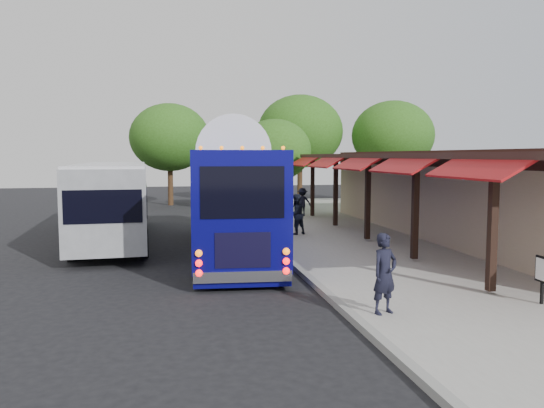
{
  "coord_description": "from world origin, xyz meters",
  "views": [
    {
      "loc": [
        -3.6,
        -15.08,
        3.4
      ],
      "look_at": [
        -0.29,
        2.18,
        1.8
      ],
      "focal_mm": 35.0,
      "sensor_mm": 36.0,
      "label": 1
    }
  ],
  "objects": [
    {
      "name": "ground",
      "position": [
        0.0,
        0.0,
        0.0
      ],
      "size": [
        90.0,
        90.0,
        0.0
      ],
      "primitive_type": "plane",
      "color": "black",
      "rests_on": "ground"
    },
    {
      "name": "sidewalk",
      "position": [
        5.0,
        4.0,
        0.07
      ],
      "size": [
        10.0,
        40.0,
        0.15
      ],
      "primitive_type": "cube",
      "color": "#9E9B93",
      "rests_on": "ground"
    },
    {
      "name": "curb",
      "position": [
        0.05,
        4.0,
        0.07
      ],
      "size": [
        0.2,
        40.0,
        0.16
      ],
      "primitive_type": "cube",
      "color": "gray",
      "rests_on": "ground"
    },
    {
      "name": "station_shelter",
      "position": [
        8.38,
        4.0,
        1.85
      ],
      "size": [
        8.15,
        20.0,
        3.6
      ],
      "color": "tan",
      "rests_on": "ground"
    },
    {
      "name": "coach_bus",
      "position": [
        -1.45,
        3.59,
        2.04
      ],
      "size": [
        3.36,
        12.01,
        3.8
      ],
      "rotation": [
        0.0,
        0.0,
        -0.07
      ],
      "color": "#0A0866",
      "rests_on": "ground"
    },
    {
      "name": "city_bus",
      "position": [
        -5.86,
        6.9,
        1.71
      ],
      "size": [
        3.06,
        11.62,
        3.09
      ],
      "rotation": [
        0.0,
        0.0,
        0.05
      ],
      "color": "gray",
      "rests_on": "ground"
    },
    {
      "name": "ped_a",
      "position": [
        0.69,
        -5.0,
        0.99
      ],
      "size": [
        0.72,
        0.6,
        1.67
      ],
      "primitive_type": "imported",
      "rotation": [
        0.0,
        0.0,
        0.39
      ],
      "color": "black",
      "rests_on": "sidewalk"
    },
    {
      "name": "ped_b",
      "position": [
        1.48,
        6.14,
        0.99
      ],
      "size": [
        1.0,
        0.9,
        1.68
      ],
      "primitive_type": "imported",
      "rotation": [
        0.0,
        0.0,
        3.53
      ],
      "color": "black",
      "rests_on": "sidewalk"
    },
    {
      "name": "ped_c",
      "position": [
        0.87,
        6.0,
        0.93
      ],
      "size": [
        0.95,
        0.49,
        1.56
      ],
      "primitive_type": "imported",
      "rotation": [
        0.0,
        0.0,
        3.26
      ],
      "color": "black",
      "rests_on": "sidewalk"
    },
    {
      "name": "ped_d",
      "position": [
        3.4,
        12.67,
        0.91
      ],
      "size": [
        1.08,
        0.75,
        1.52
      ],
      "primitive_type": "imported",
      "rotation": [
        0.0,
        0.0,
        2.94
      ],
      "color": "black",
      "rests_on": "sidewalk"
    },
    {
      "name": "sign_board",
      "position": [
        4.37,
        -5.0,
        0.87
      ],
      "size": [
        0.07,
        0.48,
        1.06
      ],
      "rotation": [
        0.0,
        0.0,
        -0.02
      ],
      "color": "black",
      "rests_on": "sidewalk"
    },
    {
      "name": "tree_left",
      "position": [
        2.55,
        16.17,
        3.73
      ],
      "size": [
        4.37,
        4.37,
        5.6
      ],
      "color": "#382314",
      "rests_on": "ground"
    },
    {
      "name": "tree_mid",
      "position": [
        5.33,
        21.06,
        5.09
      ],
      "size": [
        5.96,
        5.96,
        7.63
      ],
      "color": "#382314",
      "rests_on": "ground"
    },
    {
      "name": "tree_right",
      "position": [
        11.4,
        19.22,
        4.78
      ],
      "size": [
        5.59,
        5.59,
        7.16
      ],
      "color": "#382314",
      "rests_on": "ground"
    },
    {
      "name": "tree_far",
      "position": [
        -3.61,
        22.09,
        4.65
      ],
      "size": [
        5.45,
        5.45,
        6.98
      ],
      "color": "#382314",
      "rests_on": "ground"
    }
  ]
}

